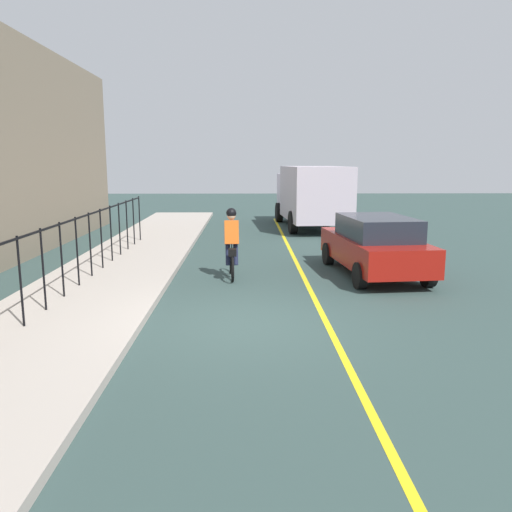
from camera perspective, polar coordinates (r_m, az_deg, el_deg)
name	(u,v)px	position (r m, az deg, el deg)	size (l,w,h in m)	color
ground_plane	(241,324)	(9.73, -1.62, -7.50)	(80.00, 80.00, 0.00)	#304441
lane_line_centre	(327,323)	(9.84, 7.82, -7.37)	(36.00, 0.12, 0.01)	yellow
sidewalk	(58,321)	(10.31, -21.00, -6.73)	(40.00, 3.20, 0.15)	#A99F94
iron_fence	(52,251)	(11.11, -21.60, 0.55)	(17.21, 0.04, 1.60)	black
cyclist_lead	(232,244)	(13.29, -2.71, 1.38)	(1.71, 0.38, 1.83)	black
patrol_sedan	(375,245)	(14.02, 12.98, 1.24)	(4.55, 2.27, 1.58)	maroon
box_truck_background	(311,194)	(23.62, 6.11, 6.84)	(6.86, 2.91, 2.78)	#BDAEBD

